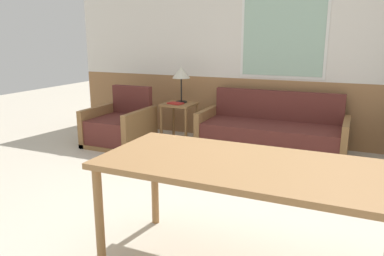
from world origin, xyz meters
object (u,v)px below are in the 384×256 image
Objects in this scene: couch at (271,134)px; side_table at (179,111)px; armchair at (120,128)px; table_lamp at (181,74)px; dining_table at (247,174)px.

couch reaches higher than side_table.
couch is 2.32× the size of armchair.
armchair reaches higher than side_table.
table_lamp is 0.28× the size of dining_table.
table_lamp is (-0.00, 0.08, 0.55)m from side_table.
dining_table is (0.44, -2.81, 0.46)m from couch.
armchair is at bearing -140.91° from table_lamp.
side_table is (-1.39, -0.03, 0.22)m from couch.
armchair is at bearing 138.29° from dining_table.
armchair is at bearing -145.06° from side_table.
table_lamp reaches higher than side_table.
table_lamp is at bearing 177.98° from couch.
side_table is (0.72, 0.51, 0.22)m from armchair.
couch is at bearing 11.92° from armchair.
armchair is 1.59× the size of table_lamp.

